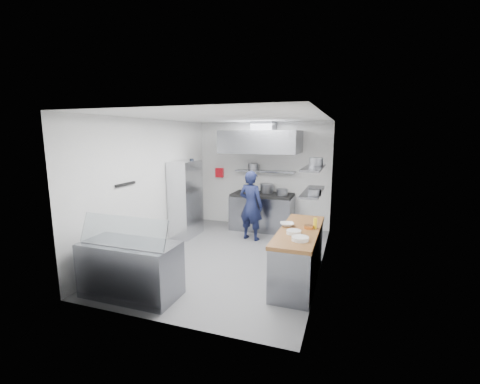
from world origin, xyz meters
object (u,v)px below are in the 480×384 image
at_px(gas_range, 262,213).
at_px(display_case, 131,269).
at_px(chef, 251,206).
at_px(wire_rack, 186,199).

distance_m(gas_range, display_case, 4.22).
distance_m(gas_range, chef, 0.96).
bearing_deg(gas_range, chef, -92.44).
xyz_separation_m(gas_range, wire_rack, (-1.63, -1.13, 0.48)).
bearing_deg(chef, wire_rack, 21.03).
relative_size(chef, display_case, 1.10).
xyz_separation_m(gas_range, chef, (-0.04, -0.89, 0.37)).
height_order(chef, display_case, chef).
xyz_separation_m(chef, wire_rack, (-1.59, -0.24, 0.10)).
height_order(chef, wire_rack, wire_rack).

